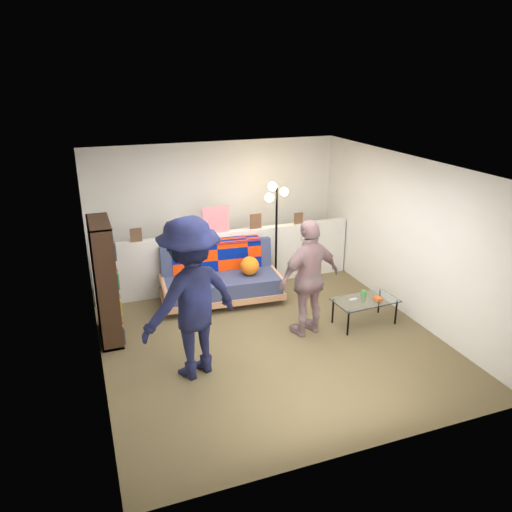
{
  "coord_description": "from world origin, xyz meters",
  "views": [
    {
      "loc": [
        -2.29,
        -5.85,
        3.55
      ],
      "look_at": [
        0.0,
        0.4,
        1.05
      ],
      "focal_mm": 35.0,
      "sensor_mm": 36.0,
      "label": 1
    }
  ],
  "objects": [
    {
      "name": "futon_sofa",
      "position": [
        -0.26,
        1.29,
        0.39
      ],
      "size": [
        1.98,
        1.06,
        0.83
      ],
      "color": "tan",
      "rests_on": "ground"
    },
    {
      "name": "half_wall_ledge",
      "position": [
        0.0,
        1.8,
        0.5
      ],
      "size": [
        4.45,
        0.15,
        1.0
      ],
      "primitive_type": "cube",
      "color": "silver",
      "rests_on": "ground"
    },
    {
      "name": "coffee_table",
      "position": [
        1.49,
        -0.2,
        0.36
      ],
      "size": [
        0.95,
        0.56,
        0.48
      ],
      "color": "black",
      "rests_on": "ground"
    },
    {
      "name": "person_right",
      "position": [
        0.59,
        -0.15,
        0.84
      ],
      "size": [
        1.05,
        0.61,
        1.68
      ],
      "primitive_type": "imported",
      "rotation": [
        0.0,
        0.0,
        3.36
      ],
      "color": "#C17C87",
      "rests_on": "ground"
    },
    {
      "name": "floor_lamp",
      "position": [
        0.79,
        1.61,
        1.27
      ],
      "size": [
        0.42,
        0.35,
        1.8
      ],
      "color": "black",
      "rests_on": "ground"
    },
    {
      "name": "room_shell",
      "position": [
        0.0,
        0.47,
        1.67
      ],
      "size": [
        4.6,
        5.05,
        2.45
      ],
      "color": "silver",
      "rests_on": "ground"
    },
    {
      "name": "ledge_decor",
      "position": [
        -0.23,
        1.78,
        1.18
      ],
      "size": [
        2.97,
        0.02,
        0.45
      ],
      "color": "brown",
      "rests_on": "half_wall_ledge"
    },
    {
      "name": "bookshelf",
      "position": [
        -2.08,
        0.69,
        0.79
      ],
      "size": [
        0.28,
        0.85,
        1.7
      ],
      "color": "#311C10",
      "rests_on": "ground"
    },
    {
      "name": "ground",
      "position": [
        0.0,
        0.0,
        0.0
      ],
      "size": [
        5.0,
        5.0,
        0.0
      ],
      "primitive_type": "plane",
      "color": "brown",
      "rests_on": "ground"
    },
    {
      "name": "person_left",
      "position": [
        -1.18,
        -0.57,
        1.0
      ],
      "size": [
        1.48,
        1.18,
        2.01
      ],
      "primitive_type": "imported",
      "rotation": [
        0.0,
        0.0,
        3.53
      ],
      "color": "black",
      "rests_on": "ground"
    }
  ]
}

